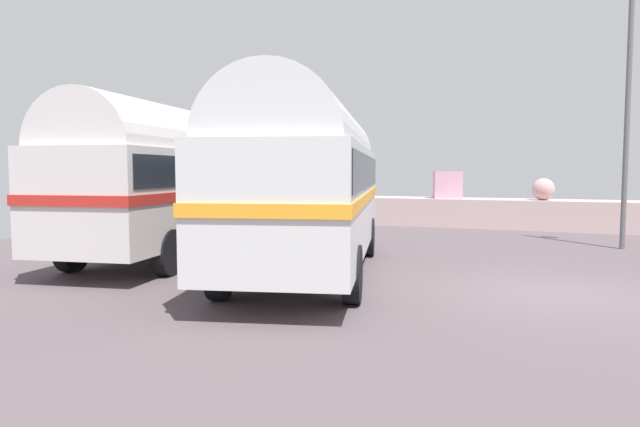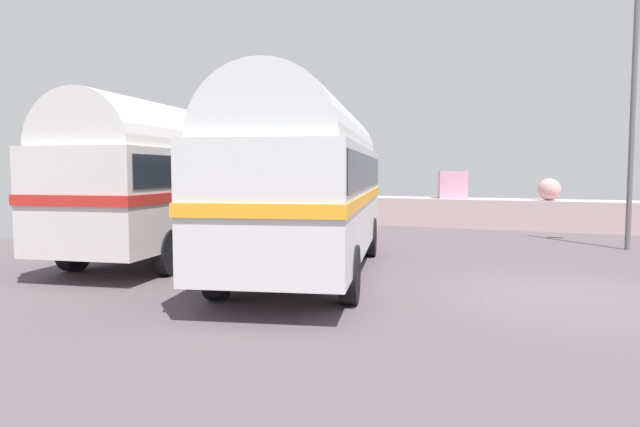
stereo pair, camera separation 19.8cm
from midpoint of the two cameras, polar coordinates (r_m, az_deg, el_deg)
name	(u,v)px [view 1 (the left image)]	position (r m, az deg, el deg)	size (l,w,h in m)	color
ground	(555,295)	(10.72, 22.00, -7.63)	(32.00, 26.00, 0.02)	#554A4E
breakwater	(558,212)	(22.33, 22.52, 0.11)	(31.36, 2.04, 2.39)	#BEA3A2
vintage_coach	(309,176)	(11.79, -1.58, 3.74)	(4.49, 8.91, 3.70)	black
second_coach	(175,175)	(14.78, -14.74, 3.72)	(3.91, 8.87, 3.70)	black
lamp_post	(632,107)	(17.62, 28.47, 9.34)	(1.03, 0.41, 6.92)	#5B5B60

